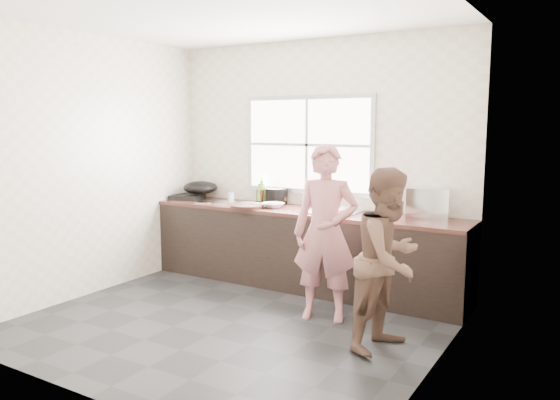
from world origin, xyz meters
The scene contains 30 objects.
floor centered at (0.00, 0.00, -0.01)m, with size 3.60×3.20×0.01m, color #242427.
ceiling centered at (0.00, 0.00, 2.71)m, with size 3.60×3.20×0.01m, color silver.
wall_back centered at (0.00, 1.60, 1.35)m, with size 3.60×0.01×2.70m, color beige.
wall_left centered at (-1.80, 0.00, 1.35)m, with size 0.01×3.20×2.70m, color beige.
wall_right centered at (1.80, 0.00, 1.35)m, with size 0.01×3.20×2.70m, color silver.
wall_front centered at (0.00, -1.60, 1.35)m, with size 3.60×0.01×2.70m, color silver.
cabinet centered at (0.00, 1.29, 0.41)m, with size 3.60×0.62×0.82m, color black.
countertop centered at (0.00, 1.29, 0.84)m, with size 3.60×0.64×0.04m, color #3C1E18.
sink centered at (0.35, 1.29, 0.86)m, with size 0.55×0.45×0.02m, color silver.
faucet centered at (0.35, 1.49, 1.01)m, with size 0.02×0.02×0.30m, color silver.
window_frame centered at (-0.10, 1.59, 1.55)m, with size 1.60×0.05×1.10m, color #9EA0A5.
window_glazing centered at (-0.10, 1.57, 1.55)m, with size 1.50×0.01×1.00m, color white.
woman centered at (0.66, 0.52, 0.75)m, with size 0.55×0.36×1.50m, color #C8787E.
person_side centered at (1.39, 0.19, 0.73)m, with size 0.71×0.55×1.45m, color brown.
cutting_board centered at (-0.59, 1.08, 0.88)m, with size 0.37×0.37×0.04m, color black.
cleaver centered at (-0.44, 1.18, 0.90)m, with size 0.21×0.10×0.01m, color silver.
bowl_mince centered at (-0.35, 1.25, 0.89)m, with size 0.23×0.23×0.06m, color white.
bowl_crabs centered at (0.49, 1.19, 0.89)m, with size 0.18×0.18×0.06m, color silver.
bowl_held centered at (0.46, 1.08, 0.89)m, with size 0.21×0.21×0.07m, color white.
black_pot centered at (-0.47, 1.52, 0.95)m, with size 0.25×0.25×0.18m, color black.
plate_food centered at (-0.70, 1.28, 0.87)m, with size 0.24×0.24×0.02m, color silver.
bottle_green centered at (-0.67, 1.52, 1.02)m, with size 0.12×0.12×0.32m, color #519430.
bottle_brown_tall centered at (-0.67, 1.52, 0.96)m, with size 0.09×0.10×0.21m, color #3C1B0F.
bottle_brown_short centered at (-0.42, 1.52, 0.94)m, with size 0.13×0.13×0.17m, color #3D240F.
glass_jar centered at (-1.05, 1.42, 0.91)m, with size 0.07×0.07×0.10m, color #B8BCBF.
burner centered at (-1.65, 1.31, 0.89)m, with size 0.35×0.35×0.05m, color black.
wok centered at (-1.50, 1.39, 1.00)m, with size 0.42×0.42×0.16m, color black.
dish_rack centered at (1.30, 1.49, 1.01)m, with size 0.40×0.28×0.30m, color silver.
pot_lid_left centered at (-1.27, 1.16, 0.87)m, with size 0.23×0.23×0.01m, color #B1B3B8.
pot_lid_right centered at (-1.02, 1.27, 0.87)m, with size 0.27×0.27×0.01m, color silver.
Camera 1 is at (2.81, -3.83, 1.78)m, focal length 35.00 mm.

